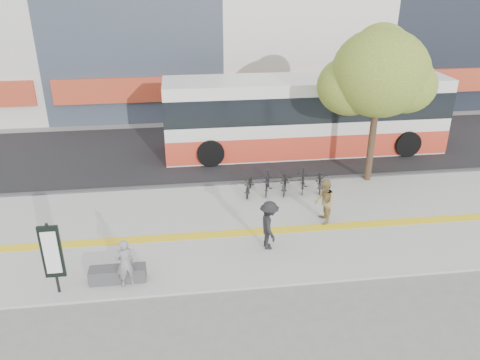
{
  "coord_description": "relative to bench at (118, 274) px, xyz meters",
  "views": [
    {
      "loc": [
        -0.55,
        -12.83,
        8.48
      ],
      "look_at": [
        1.37,
        2.0,
        1.61
      ],
      "focal_mm": 35.43,
      "sensor_mm": 36.0,
      "label": 1
    }
  ],
  "objects": [
    {
      "name": "pedestrian_tan",
      "position": [
        6.86,
        2.55,
        0.59
      ],
      "size": [
        0.66,
        0.82,
        1.63
      ],
      "primitive_type": "imported",
      "rotation": [
        0.0,
        0.0,
        -1.62
      ],
      "color": "olive",
      "rests_on": "sidewalk"
    },
    {
      "name": "bench",
      "position": [
        0.0,
        0.0,
        0.0
      ],
      "size": [
        1.6,
        0.45,
        0.45
      ],
      "primitive_type": "cube",
      "color": "#3C3C3F",
      "rests_on": "sidewalk"
    },
    {
      "name": "bicycle_row",
      "position": [
        6.06,
        5.2,
        0.19
      ],
      "size": [
        3.82,
        1.62,
        0.89
      ],
      "color": "black",
      "rests_on": "sidewalk"
    },
    {
      "name": "street_tree",
      "position": [
        9.78,
        6.02,
        4.21
      ],
      "size": [
        4.4,
        3.8,
        6.31
      ],
      "color": "#372419",
      "rests_on": "sidewalk"
    },
    {
      "name": "curb",
      "position": [
        2.6,
        6.2,
        -0.23
      ],
      "size": [
        40.0,
        0.25,
        0.14
      ],
      "primitive_type": "cube",
      "color": "#3C3C3F",
      "rests_on": "ground"
    },
    {
      "name": "street",
      "position": [
        2.6,
        10.2,
        -0.28
      ],
      "size": [
        40.0,
        8.0,
        0.06
      ],
      "primitive_type": "cube",
      "color": "black",
      "rests_on": "ground"
    },
    {
      "name": "pedestrian_dark",
      "position": [
        4.65,
        1.2,
        0.6
      ],
      "size": [
        0.65,
        1.08,
        1.64
      ],
      "primitive_type": "imported",
      "rotation": [
        0.0,
        0.0,
        1.6
      ],
      "color": "black",
      "rests_on": "sidewalk"
    },
    {
      "name": "seated_woman",
      "position": [
        0.27,
        -0.22,
        0.52
      ],
      "size": [
        0.64,
        0.54,
        1.48
      ],
      "primitive_type": "imported",
      "rotation": [
        0.0,
        0.0,
        3.55
      ],
      "color": "black",
      "rests_on": "sidewalk"
    },
    {
      "name": "ground",
      "position": [
        2.6,
        1.2,
        -0.3
      ],
      "size": [
        120.0,
        120.0,
        0.0
      ],
      "primitive_type": "plane",
      "color": "slate",
      "rests_on": "ground"
    },
    {
      "name": "bus",
      "position": [
        7.98,
        9.7,
        1.43
      ],
      "size": [
        13.4,
        3.18,
        3.57
      ],
      "color": "silver",
      "rests_on": "street"
    },
    {
      "name": "signboard",
      "position": [
        -1.6,
        -0.31,
        1.06
      ],
      "size": [
        0.55,
        0.1,
        2.2
      ],
      "color": "black",
      "rests_on": "sidewalk"
    },
    {
      "name": "sidewalk",
      "position": [
        2.6,
        2.7,
        -0.27
      ],
      "size": [
        40.0,
        7.0,
        0.08
      ],
      "primitive_type": "cube",
      "color": "gray",
      "rests_on": "ground"
    },
    {
      "name": "tactile_strip",
      "position": [
        2.6,
        2.2,
        -0.22
      ],
      "size": [
        40.0,
        0.45,
        0.01
      ],
      "primitive_type": "cube",
      "color": "yellow",
      "rests_on": "sidewalk"
    }
  ]
}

